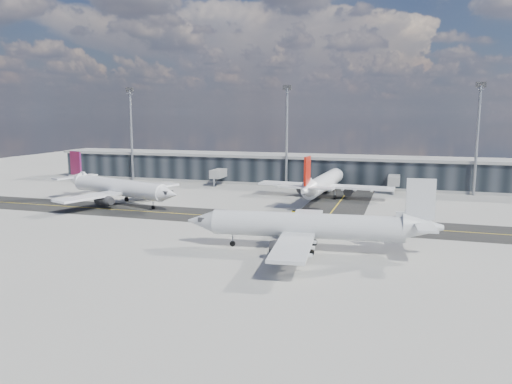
# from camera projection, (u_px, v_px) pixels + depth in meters

# --- Properties ---
(ground) EXTENTS (300.00, 300.00, 0.00)m
(ground) POSITION_uv_depth(u_px,v_px,m) (229.00, 221.00, 98.68)
(ground) COLOR gray
(ground) RESTS_ON ground
(taxiway_lanes) EXTENTS (180.00, 63.00, 0.03)m
(taxiway_lanes) POSITION_uv_depth(u_px,v_px,m) (263.00, 212.00, 107.69)
(taxiway_lanes) COLOR black
(taxiway_lanes) RESTS_ON ground
(terminal_concourse) EXTENTS (152.00, 19.80, 8.80)m
(terminal_concourse) POSITION_uv_depth(u_px,v_px,m) (292.00, 170.00, 149.89)
(terminal_concourse) COLOR black
(terminal_concourse) RESTS_ON ground
(floodlight_masts) EXTENTS (102.50, 0.70, 28.90)m
(floodlight_masts) POSITION_uv_depth(u_px,v_px,m) (287.00, 133.00, 141.53)
(floodlight_masts) COLOR gray
(floodlight_masts) RESTS_ON ground
(airliner_af) EXTENTS (38.12, 32.91, 11.61)m
(airliner_af) POSITION_uv_depth(u_px,v_px,m) (117.00, 187.00, 117.67)
(airliner_af) COLOR white
(airliner_af) RESTS_ON ground
(airliner_redtail) EXTENTS (34.28, 40.22, 11.92)m
(airliner_redtail) POSITION_uv_depth(u_px,v_px,m) (323.00, 183.00, 124.21)
(airliner_redtail) COLOR white
(airliner_redtail) RESTS_ON ground
(airliner_near) EXTENTS (39.69, 33.89, 11.75)m
(airliner_near) POSITION_uv_depth(u_px,v_px,m) (310.00, 226.00, 77.33)
(airliner_near) COLOR #BCBEC1
(airliner_near) RESTS_ON ground
(baggage_tug) EXTENTS (3.50, 2.00, 2.11)m
(baggage_tug) POSITION_uv_depth(u_px,v_px,m) (292.00, 216.00, 98.88)
(baggage_tug) COLOR #FFF20D
(baggage_tug) RESTS_ON ground
(service_van) EXTENTS (2.73, 5.77, 1.59)m
(service_van) POSITION_uv_depth(u_px,v_px,m) (327.00, 188.00, 136.53)
(service_van) COLOR white
(service_van) RESTS_ON ground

